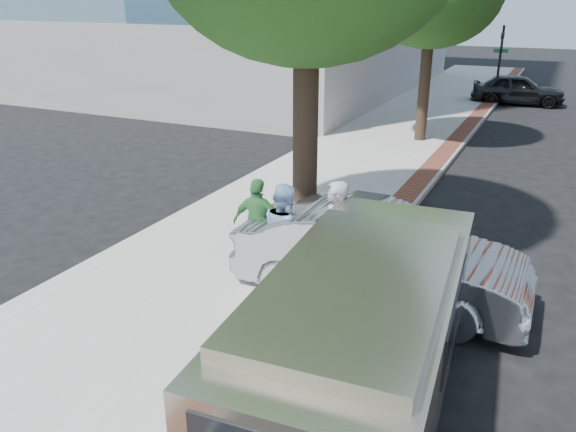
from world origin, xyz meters
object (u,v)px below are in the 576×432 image
Objects in this scene: van at (365,322)px; person_gray at (333,237)px; parking_meter at (322,238)px; person_green at (259,224)px; person_officer at (285,234)px; bg_car at (518,89)px; sedan_silver at (380,256)px.

person_gray is at bearing 115.98° from van.
parking_meter is 0.83× the size of person_green.
person_officer is 3.13m from van.
person_gray is 1.62m from person_green.
bg_car is at bearing 166.91° from person_gray.
person_officer reaches higher than person_green.
parking_meter is 1.55m from person_green.
parking_meter is at bearing 120.98° from van.
person_officer is (-0.75, 0.12, -0.12)m from parking_meter.
person_green is 0.35× the size of sedan_silver.
sedan_silver is at bearing 177.74° from person_green.
sedan_silver is (0.76, 0.29, -0.33)m from person_gray.
sedan_silver is at bearing 98.47° from van.
bg_car is (2.68, 22.10, -0.28)m from person_green.
person_officer reaches higher than parking_meter.
person_green reaches higher than parking_meter.
parking_meter is 0.26× the size of van.
bg_car is (1.20, 22.55, -0.45)m from parking_meter.
bg_car is at bearing -100.81° from person_green.
parking_meter is at bearing -140.77° from person_officer.
sedan_silver is (1.64, 0.40, -0.26)m from person_officer.
bg_car is (1.96, 22.43, -0.33)m from person_officer.
person_green is 3.89m from van.
sedan_silver is at bearing -118.03° from person_officer.
person_green is 2.37m from sedan_silver.
van reaches higher than bg_car.
person_gray is 1.14× the size of person_green.
sedan_silver is (2.36, 0.07, -0.21)m from person_green.
van is at bearing 173.75° from bg_car.
person_gray reaches higher than sedan_silver.
person_gray is at bearing 110.55° from sedan_silver.
van reaches higher than sedan_silver.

